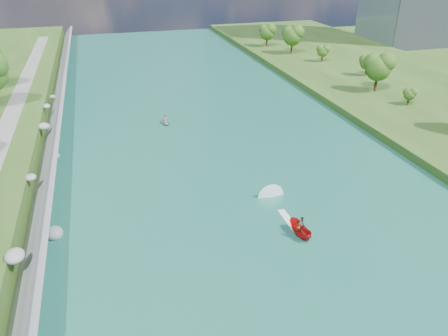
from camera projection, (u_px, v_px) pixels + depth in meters
name	position (u px, v px, depth m)	size (l,w,h in m)	color
ground	(290.00, 259.00, 46.51)	(260.00, 260.00, 0.00)	#2D5119
river_water	(234.00, 174.00, 63.57)	(55.00, 240.00, 0.10)	#17584A
riprap_bank	(43.00, 190.00, 55.82)	(4.80, 236.00, 4.54)	slate
trees_east	(443.00, 98.00, 76.15)	(14.93, 140.07, 10.32)	#234712
motorboat	(294.00, 222.00, 51.37)	(3.60, 18.82, 2.19)	#AC0E0D
raft	(165.00, 122.00, 81.06)	(2.52, 3.19, 1.73)	gray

